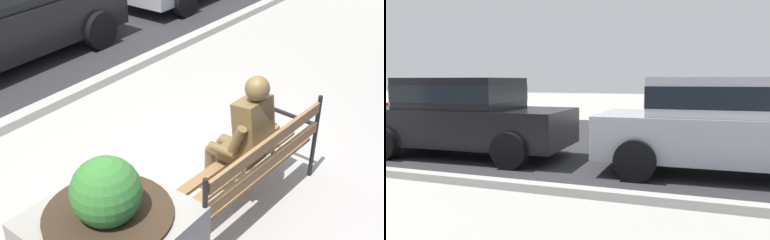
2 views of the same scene
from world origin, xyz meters
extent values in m
cube|color=#2D2D30|center=(0.00, 7.50, 0.00)|extent=(60.00, 9.00, 0.01)
cube|color=black|center=(0.74, 4.75, 0.61)|extent=(4.15, 1.83, 0.70)
cube|color=black|center=(0.59, 4.74, 1.26)|extent=(2.18, 1.63, 0.60)
cube|color=black|center=(0.59, 4.74, 1.26)|extent=(2.19, 1.65, 0.33)
cylinder|color=black|center=(2.05, 5.64, 0.32)|extent=(0.65, 0.24, 0.64)
cylinder|color=black|center=(2.10, 3.94, 0.32)|extent=(0.65, 0.24, 0.64)
cylinder|color=black|center=(-0.62, 5.55, 0.32)|extent=(0.65, 0.24, 0.64)
cube|color=#B7B7BC|center=(5.57, 4.75, 0.61)|extent=(4.15, 1.83, 0.70)
cube|color=#B7B7BC|center=(5.42, 4.74, 1.26)|extent=(2.18, 1.63, 0.60)
cube|color=black|center=(5.42, 4.74, 1.26)|extent=(2.19, 1.65, 0.33)
cylinder|color=black|center=(4.21, 5.55, 0.32)|extent=(0.65, 0.24, 0.64)
cylinder|color=black|center=(4.27, 3.85, 0.32)|extent=(0.65, 0.24, 0.64)
camera|label=1|loc=(-3.15, -2.10, 3.17)|focal=46.24mm
camera|label=2|loc=(5.29, -1.70, 1.52)|focal=35.60mm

